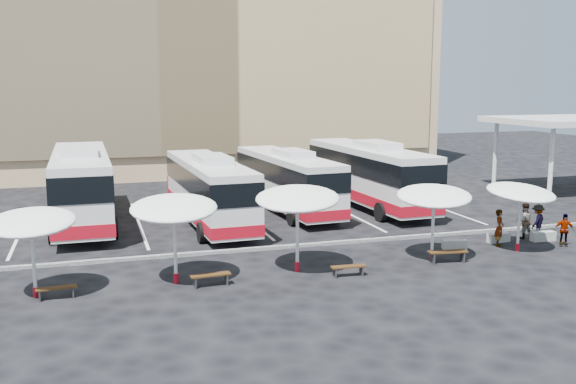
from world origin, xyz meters
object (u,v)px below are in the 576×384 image
object	(u,v)px
sunshade_1	(174,208)
sunshade_3	(434,196)
conc_bench_0	(454,245)
bus_3	(368,173)
bus_2	(287,179)
conc_bench_2	(543,236)
wood_bench_1	(211,277)
passenger_1	(524,221)
sunshade_4	(521,193)
wood_bench_3	(448,254)
wood_bench_2	(348,268)
sunshade_2	(297,199)
passenger_3	(537,221)
sunshade_0	(31,223)
wood_bench_0	(56,290)
bus_0	(81,183)
conc_bench_1	(498,238)
passenger_2	(564,230)
passenger_0	(499,228)
bus_1	(209,188)

from	to	relation	value
sunshade_1	sunshade_3	size ratio (longest dim) A/B	0.92
conc_bench_0	bus_3	bearing A→B (deg)	87.35
bus_2	conc_bench_2	world-z (taller)	bus_2
wood_bench_1	passenger_1	xyz separation A→B (m)	(16.14, 2.92, 0.53)
bus_3	passenger_1	world-z (taller)	bus_3
sunshade_4	wood_bench_3	distance (m)	4.74
wood_bench_2	sunshade_2	bearing A→B (deg)	143.61
wood_bench_1	passenger_3	xyz separation A→B (m)	(16.77, 2.76, 0.49)
conc_bench_0	sunshade_0	bearing A→B (deg)	-175.29
sunshade_3	wood_bench_1	bearing A→B (deg)	-175.61
wood_bench_0	bus_3	bearing A→B (deg)	35.60
sunshade_1	bus_0	bearing A→B (deg)	105.63
sunshade_3	bus_0	bearing A→B (deg)	139.43
bus_0	passenger_1	distance (m)	23.21
sunshade_1	sunshade_3	xyz separation A→B (m)	(11.01, -0.02, -0.11)
conc_bench_1	passenger_2	distance (m)	2.95
bus_0	passenger_3	bearing A→B (deg)	-26.49
wood_bench_3	passenger_0	bearing A→B (deg)	25.01
wood_bench_1	passenger_2	xyz separation A→B (m)	(16.96, 1.09, 0.41)
passenger_2	conc_bench_1	bearing A→B (deg)	175.54
wood_bench_2	passenger_2	size ratio (longest dim) A/B	0.92
bus_0	passenger_2	world-z (taller)	bus_0
sunshade_1	sunshade_3	distance (m)	11.01
bus_3	passenger_3	distance (m)	11.18
bus_1	sunshade_3	world-z (taller)	bus_1
sunshade_1	sunshade_2	size ratio (longest dim) A/B	0.85
bus_0	passenger_1	size ratio (longest dim) A/B	7.68
wood_bench_0	sunshade_1	bearing A→B (deg)	7.57
wood_bench_3	passenger_0	distance (m)	4.20
bus_0	wood_bench_2	bearing A→B (deg)	-53.89
wood_bench_2	passenger_2	distance (m)	11.62
conc_bench_0	wood_bench_1	bearing A→B (deg)	-169.89
wood_bench_2	passenger_0	xyz separation A→B (m)	(8.60, 2.34, 0.55)
bus_1	bus_2	distance (m)	5.55
wood_bench_3	passenger_1	distance (m)	6.51
wood_bench_1	passenger_2	size ratio (longest dim) A/B	1.00
bus_1	wood_bench_1	xyz separation A→B (m)	(-1.91, -10.78, -1.61)
sunshade_1	sunshade_0	bearing A→B (deg)	-178.26
bus_2	bus_1	bearing A→B (deg)	-161.09
bus_0	sunshade_1	bearing A→B (deg)	-75.01
bus_0	wood_bench_3	xyz separation A→B (m)	(14.92, -12.95, -1.81)
conc_bench_2	sunshade_1	bearing A→B (deg)	-175.44
conc_bench_1	wood_bench_0	bearing A→B (deg)	-173.04
sunshade_0	sunshade_2	xyz separation A→B (m)	(9.95, 0.26, 0.27)
passenger_1	passenger_2	bearing A→B (deg)	119.92
sunshade_0	wood_bench_0	distance (m)	2.54
bus_0	passenger_3	world-z (taller)	bus_0
bus_3	conc_bench_0	xyz separation A→B (m)	(-0.50, -10.82, -1.90)
wood_bench_1	sunshade_3	bearing A→B (deg)	4.39
bus_2	sunshade_3	distance (m)	12.58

